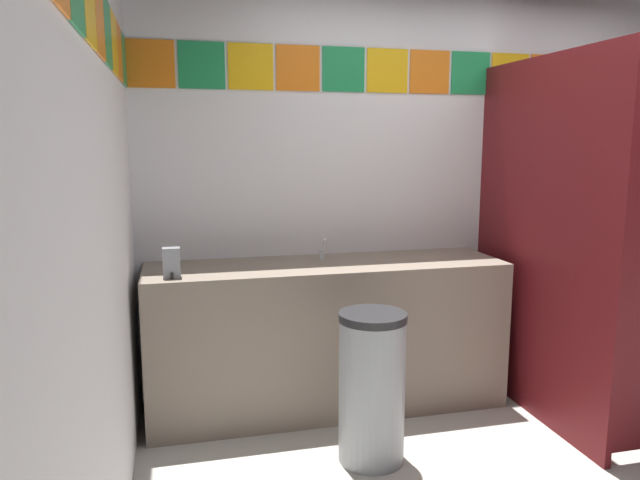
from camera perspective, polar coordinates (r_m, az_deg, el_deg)
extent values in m
cube|color=silver|center=(4.06, 11.77, 5.41)|extent=(3.99, 0.08, 2.65)
cube|color=orange|center=(3.64, -15.95, 15.97)|extent=(0.27, 0.01, 0.27)
cube|color=#1E8C4C|center=(3.65, -11.30, 16.14)|extent=(0.27, 0.01, 0.27)
cube|color=yellow|center=(3.67, -6.67, 16.21)|extent=(0.27, 0.01, 0.27)
cube|color=orange|center=(3.72, -2.13, 16.18)|extent=(0.27, 0.01, 0.27)
cube|color=#1E8C4C|center=(3.79, 2.27, 16.05)|extent=(0.27, 0.01, 0.27)
cube|color=yellow|center=(3.87, 6.49, 15.85)|extent=(0.27, 0.01, 0.27)
cube|color=orange|center=(3.98, 10.49, 15.58)|extent=(0.27, 0.01, 0.27)
cube|color=#1E8C4C|center=(4.10, 14.26, 15.26)|extent=(0.27, 0.01, 0.27)
cube|color=yellow|center=(4.24, 17.78, 14.91)|extent=(0.27, 0.01, 0.27)
cube|color=orange|center=(4.39, 21.06, 14.52)|extent=(0.27, 0.01, 0.27)
cube|color=#1E8C4C|center=(4.56, 24.10, 14.13)|extent=(0.27, 0.01, 0.27)
cube|color=yellow|center=(4.74, 26.91, 13.73)|extent=(0.27, 0.01, 0.27)
cube|color=silver|center=(2.14, -21.42, 1.56)|extent=(0.08, 3.04, 2.65)
cube|color=yellow|center=(2.16, -21.32, 20.54)|extent=(0.01, 0.27, 0.27)
cube|color=orange|center=(2.43, -20.45, 19.26)|extent=(0.01, 0.27, 0.27)
cube|color=#1E8C4C|center=(2.70, -19.75, 18.24)|extent=(0.01, 0.27, 0.27)
cube|color=yellow|center=(2.97, -19.19, 17.40)|extent=(0.01, 0.27, 0.27)
cube|color=orange|center=(3.25, -18.73, 16.70)|extent=(0.01, 0.27, 0.27)
cube|color=#1E8C4C|center=(3.52, -18.34, 16.11)|extent=(0.01, 0.27, 0.27)
cube|color=gray|center=(3.62, 0.64, -9.12)|extent=(2.11, 0.59, 0.89)
cube|color=gray|center=(3.78, -0.39, -2.00)|extent=(2.11, 0.03, 0.08)
cylinder|color=white|center=(3.49, 0.78, -3.22)|extent=(0.34, 0.34, 0.10)
cylinder|color=silver|center=(3.61, 0.22, -1.51)|extent=(0.04, 0.04, 0.05)
cylinder|color=silver|center=(3.55, 0.42, -0.54)|extent=(0.02, 0.06, 0.09)
cube|color=gray|center=(3.21, -14.07, -2.13)|extent=(0.09, 0.07, 0.16)
cylinder|color=black|center=(3.18, -14.03, -3.35)|extent=(0.02, 0.02, 0.03)
cube|color=maroon|center=(3.62, 20.33, -0.10)|extent=(0.04, 1.34, 2.07)
cylinder|color=silver|center=(3.11, 27.41, -0.11)|extent=(0.02, 0.02, 0.10)
cylinder|color=white|center=(4.30, 23.08, -10.29)|extent=(0.38, 0.38, 0.40)
torus|color=white|center=(4.24, 23.27, -7.54)|extent=(0.39, 0.39, 0.05)
cube|color=white|center=(4.36, 21.75, -4.87)|extent=(0.34, 0.17, 0.34)
cylinder|color=#999EA3|center=(3.07, 4.99, -14.25)|extent=(0.33, 0.33, 0.73)
cylinder|color=#262628|center=(2.94, 5.10, -7.36)|extent=(0.34, 0.34, 0.04)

